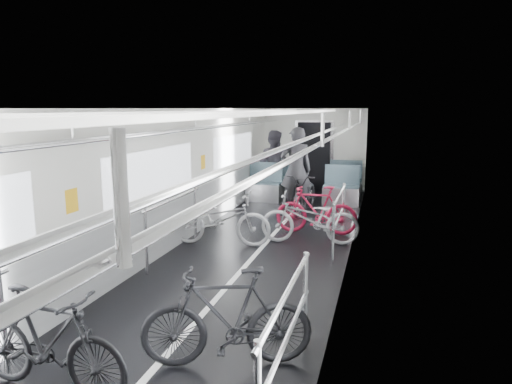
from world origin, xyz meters
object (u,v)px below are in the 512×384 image
(bike_right_far, at_px, (316,210))
(person_seated, at_px, (273,164))
(bike_right_mid, at_px, (310,219))
(bike_right_near, at_px, (227,317))
(person_standing, at_px, (296,170))
(bike_left_mid, at_px, (48,341))
(bike_aisle, at_px, (305,193))
(bike_left_far, at_px, (220,219))

(bike_right_far, height_order, person_seated, person_seated)
(bike_right_mid, bearing_deg, bike_right_far, 172.30)
(bike_right_near, xyz_separation_m, person_seated, (-1.52, 8.17, 0.43))
(bike_right_near, height_order, person_seated, person_seated)
(person_standing, bearing_deg, bike_left_mid, 64.82)
(bike_aisle, height_order, person_seated, person_seated)
(bike_right_near, relative_size, bike_aisle, 0.89)
(person_standing, bearing_deg, person_seated, -79.53)
(bike_left_far, relative_size, person_seated, 0.99)
(bike_left_far, bearing_deg, person_seated, -4.61)
(person_seated, bearing_deg, bike_left_mid, 98.85)
(bike_right_near, relative_size, person_seated, 0.88)
(bike_left_mid, height_order, bike_right_far, bike_right_far)
(bike_left_far, bearing_deg, bike_left_mid, 174.75)
(bike_right_mid, relative_size, person_seated, 0.96)
(bike_right_near, xyz_separation_m, bike_right_mid, (0.13, 4.14, -0.02))
(bike_right_mid, bearing_deg, bike_aisle, -174.84)
(bike_left_far, relative_size, bike_aisle, 1.00)
(bike_right_far, relative_size, person_seated, 0.86)
(bike_right_mid, height_order, bike_aisle, bike_aisle)
(bike_aisle, bearing_deg, bike_left_mid, -93.20)
(bike_left_mid, relative_size, bike_right_mid, 0.90)
(bike_left_mid, height_order, bike_right_mid, bike_left_mid)
(bike_right_mid, xyz_separation_m, person_seated, (-1.64, 4.03, 0.45))
(bike_right_far, xyz_separation_m, person_standing, (-0.73, 1.75, 0.52))
(bike_right_mid, bearing_deg, bike_right_near, -7.98)
(bike_left_mid, distance_m, bike_right_far, 5.81)
(bike_right_mid, distance_m, person_standing, 2.59)
(person_standing, bearing_deg, bike_left_far, 55.18)
(bike_aisle, relative_size, person_seated, 0.99)
(bike_right_far, relative_size, bike_aisle, 0.87)
(bike_right_far, relative_size, person_standing, 0.79)
(bike_aisle, xyz_separation_m, person_standing, (-0.25, 0.10, 0.52))
(bike_left_mid, distance_m, person_seated, 8.99)
(person_seated, bearing_deg, bike_right_mid, 119.72)
(bike_left_far, bearing_deg, person_standing, -21.46)
(bike_right_near, bearing_deg, bike_right_mid, 158.77)
(bike_right_far, xyz_separation_m, bike_aisle, (-0.49, 1.65, 0.00))
(bike_left_mid, bearing_deg, person_standing, -2.80)
(bike_left_mid, xyz_separation_m, bike_right_far, (1.46, 5.63, 0.00))
(bike_left_mid, relative_size, person_seated, 0.86)
(bike_right_far, distance_m, bike_aisle, 1.72)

